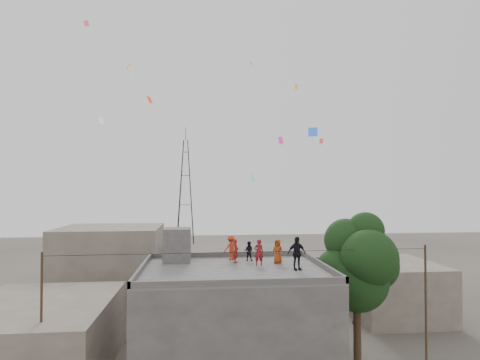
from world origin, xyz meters
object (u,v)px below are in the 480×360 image
Objects in this scene: person_red_adult at (259,252)px; transmission_tower at (185,198)px; person_dark_adult at (297,253)px; stair_head_box at (177,245)px; tree at (359,264)px.

transmission_tower is at bearing -81.80° from person_red_adult.
person_dark_adult is (7.37, -40.67, -2.07)m from transmission_tower.
person_dark_adult reaches higher than person_red_adult.
stair_head_box is 0.22× the size of tree.
transmission_tower reaches higher than person_dark_adult.
tree is 6.12× the size of person_red_adult.
person_dark_adult is at bearing -162.48° from tree.
tree is 0.45× the size of transmission_tower.
stair_head_box is 1.11× the size of person_dark_adult.
person_red_adult is at bearing 130.45° from person_dark_adult.
tree is at bearing -10.74° from stair_head_box.
transmission_tower reaches higher than person_red_adult.
transmission_tower is 41.38m from person_dark_adult.
stair_head_box is at bearing 142.72° from person_dark_adult.
person_red_adult is at bearing -81.99° from transmission_tower.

